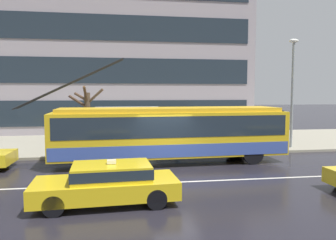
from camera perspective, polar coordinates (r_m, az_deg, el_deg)
ground_plane at (r=14.03m, az=0.16°, el=-9.60°), size 160.00×160.00×0.00m
sidewalk_slab at (r=22.82m, az=-3.26°, el=-3.86°), size 80.00×10.00×0.14m
lane_centre_line at (r=12.89m, az=0.98°, el=-10.89°), size 72.00×0.14×0.01m
trolleybus at (r=16.19m, az=0.50°, el=-2.17°), size 13.05×2.96×5.14m
taxi_oncoming_near at (r=10.52m, az=-10.47°, el=-10.61°), size 4.55×2.07×1.39m
bus_shelter at (r=19.03m, az=-7.17°, el=0.45°), size 3.73×1.86×2.53m
pedestrian_at_shelter at (r=19.35m, az=13.27°, el=-0.58°), size 1.42×1.42×1.97m
pedestrian_approaching_curb at (r=19.88m, az=-3.47°, el=-0.32°), size 1.34×1.34×1.97m
pedestrian_walking_past at (r=20.46m, az=1.51°, el=-0.04°), size 1.21×1.21×2.02m
street_lamp at (r=21.30m, az=21.06°, el=5.98°), size 0.60×0.32×6.61m
street_tree_bare at (r=19.63m, az=-14.03°, el=0.67°), size 2.06×1.30×3.76m
office_tower_corner_left at (r=32.71m, az=-9.60°, el=17.06°), size 24.48×10.72×20.98m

